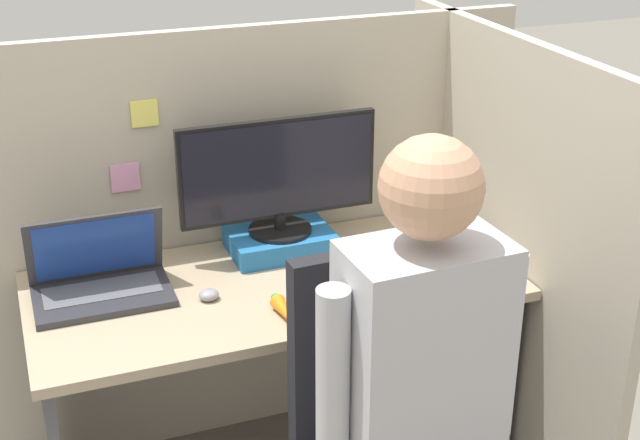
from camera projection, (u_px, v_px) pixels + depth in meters
name	position (u px, v px, depth m)	size (l,w,h in m)	color
cubicle_panel_back	(241.00, 241.00, 2.89)	(1.90, 0.05, 1.39)	#B7AD99
cubicle_panel_right	(501.00, 259.00, 2.77)	(0.04, 1.27, 1.39)	#B7AD99
desk	(274.00, 335.00, 2.66)	(1.40, 0.64, 0.72)	tan
paper_box	(280.00, 241.00, 2.75)	(0.31, 0.22, 0.07)	#236BAD
monitor	(279.00, 174.00, 2.67)	(0.61, 0.20, 0.36)	black
laptop	(101.00, 281.00, 2.49)	(0.38, 0.23, 0.24)	#2D2D33
mouse	(209.00, 295.00, 2.48)	(0.06, 0.05, 0.03)	gray
stapler	(459.00, 240.00, 2.79)	(0.04, 0.13, 0.04)	#2D2D33
carrot_toy	(285.00, 312.00, 2.38)	(0.04, 0.16, 0.04)	orange
person	(428.00, 403.00, 1.87)	(0.48, 0.40, 1.40)	black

